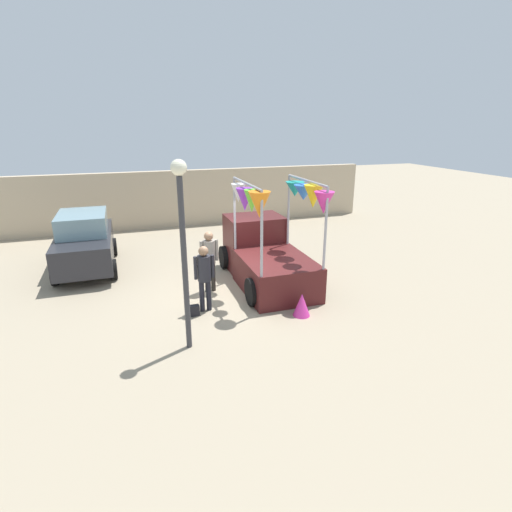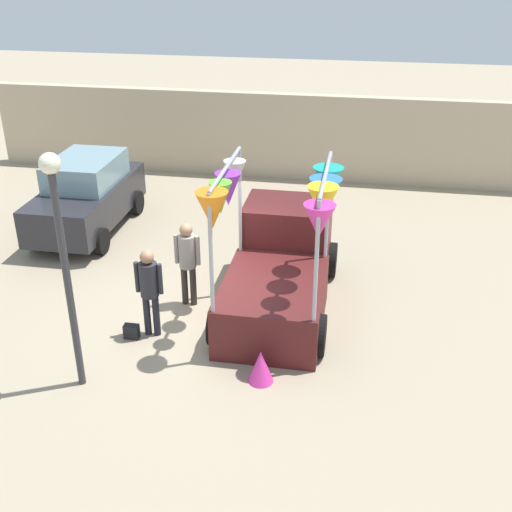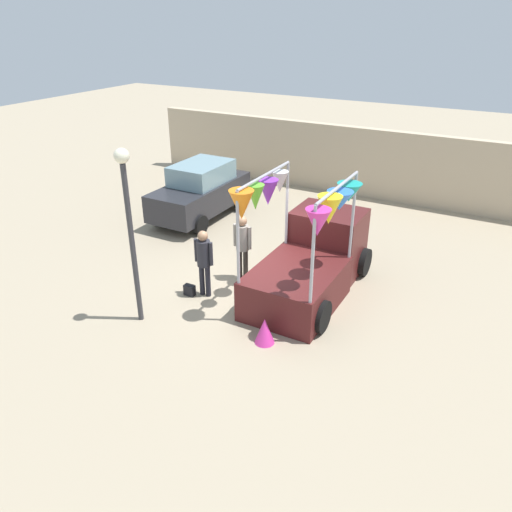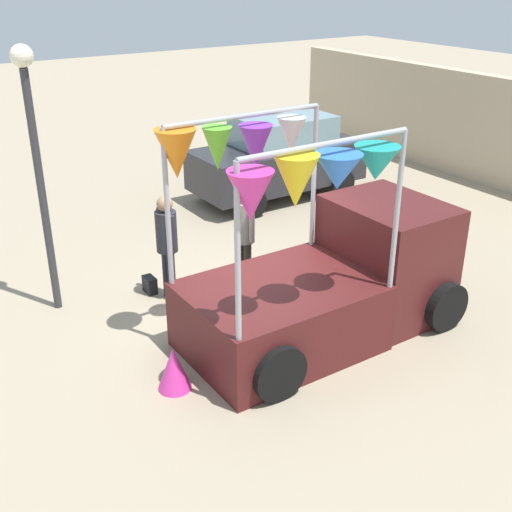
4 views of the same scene
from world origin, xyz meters
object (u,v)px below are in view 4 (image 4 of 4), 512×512
(person_vendor, at_px, (244,228))
(street_lamp, at_px, (35,147))
(person_customer, at_px, (167,238))
(handbag, at_px, (150,285))
(parked_car, at_px, (279,157))
(folded_kite_bundle_magenta, at_px, (174,368))
(vendor_truck, at_px, (334,271))

(person_vendor, height_order, street_lamp, street_lamp)
(person_customer, height_order, handbag, person_customer)
(parked_car, bearing_deg, folded_kite_bundle_magenta, -45.44)
(vendor_truck, relative_size, person_vendor, 2.31)
(person_customer, xyz_separation_m, person_vendor, (0.39, 1.21, 0.02))
(person_customer, distance_m, person_vendor, 1.27)
(vendor_truck, bearing_deg, folded_kite_bundle_magenta, -89.06)
(parked_car, relative_size, person_customer, 2.27)
(handbag, bearing_deg, parked_car, 121.10)
(parked_car, bearing_deg, handbag, -58.90)
(vendor_truck, bearing_deg, handbag, -145.04)
(parked_car, relative_size, handbag, 14.29)
(person_vendor, relative_size, handbag, 6.42)
(parked_car, distance_m, handbag, 5.44)
(street_lamp, bearing_deg, parked_car, 111.79)
(person_customer, xyz_separation_m, handbag, (-0.35, -0.20, -0.93))
(vendor_truck, xyz_separation_m, folded_kite_bundle_magenta, (0.04, -2.66, -0.65))
(vendor_truck, relative_size, person_customer, 2.36)
(vendor_truck, distance_m, parked_car, 6.04)
(vendor_truck, xyz_separation_m, person_vendor, (-1.83, -0.38, 0.14))
(person_customer, distance_m, handbag, 1.02)
(handbag, relative_size, folded_kite_bundle_magenta, 0.47)
(person_customer, bearing_deg, street_lamp, -113.35)
(handbag, xyz_separation_m, street_lamp, (-0.36, -1.44, 2.49))
(handbag, bearing_deg, person_vendor, 62.30)
(parked_car, distance_m, person_customer, 5.40)
(person_vendor, xyz_separation_m, street_lamp, (-1.10, -2.86, 1.53))
(street_lamp, bearing_deg, vendor_truck, 47.90)
(parked_car, relative_size, folded_kite_bundle_magenta, 6.67)
(parked_car, height_order, folded_kite_bundle_magenta, parked_car)
(folded_kite_bundle_magenta, bearing_deg, vendor_truck, 90.94)
(vendor_truck, distance_m, folded_kite_bundle_magenta, 2.74)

